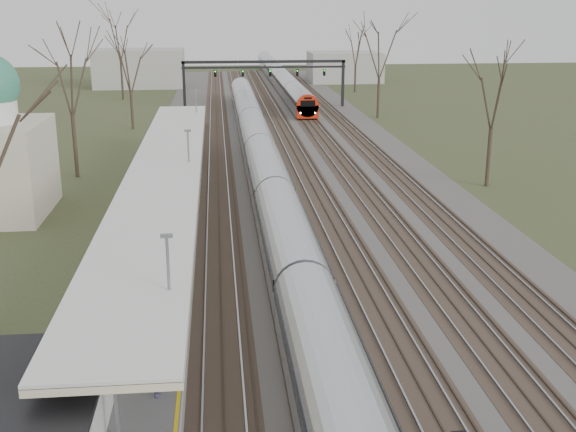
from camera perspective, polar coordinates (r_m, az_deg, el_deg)
The scene contains 9 objects.
track_bed at distance 65.30m, azimuth -0.08°, elevation 4.90°, with size 24.00×160.00×0.22m.
platform at distance 47.99m, azimuth -9.15°, elevation 0.89°, with size 3.50×69.00×1.00m, color #9E9B93.
canopy at distance 42.78m, azimuth -9.69°, elevation 3.67°, with size 4.10×50.00×3.11m.
signal_gantry at distance 94.21m, azimuth -1.87°, elevation 11.49°, with size 21.00×0.59×6.08m.
tree_west_far at distance 57.94m, azimuth -16.92°, elevation 10.65°, with size 5.50×5.50×11.33m.
tree_east_far at distance 54.76m, azimuth 15.98°, elevation 9.65°, with size 5.00×5.00×10.30m.
train_near at distance 58.89m, azimuth -2.19°, elevation 4.99°, with size 2.62×90.21×3.05m.
train_far at distance 120.83m, azimuth -0.68°, elevation 11.00°, with size 2.62×75.21×3.05m.
passenger at distance 24.18m, azimuth -10.35°, elevation -12.18°, with size 0.59×0.39×1.62m, color #362C55.
Camera 1 is at (-5.95, -8.63, 13.35)m, focal length 45.00 mm.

